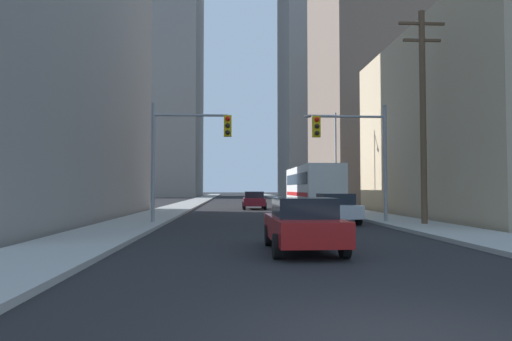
# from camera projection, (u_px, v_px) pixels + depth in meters

# --- Properties ---
(sidewalk_left) EXTENTS (3.06, 160.00, 0.15)m
(sidewalk_left) POSITION_uv_depth(u_px,v_px,m) (192.00, 202.00, 54.57)
(sidewalk_left) COLOR #9E9E99
(sidewalk_left) RESTS_ON ground
(sidewalk_right) EXTENTS (3.06, 160.00, 0.15)m
(sidewalk_right) POSITION_uv_depth(u_px,v_px,m) (302.00, 202.00, 55.29)
(sidewalk_right) COLOR #9E9E99
(sidewalk_right) RESTS_ON ground
(city_bus) EXTENTS (2.67, 11.51, 3.40)m
(city_bus) POSITION_uv_depth(u_px,v_px,m) (312.00, 186.00, 34.01)
(city_bus) COLOR silver
(city_bus) RESTS_ON ground
(sedan_red) EXTENTS (1.95, 4.24, 1.52)m
(sedan_red) POSITION_uv_depth(u_px,v_px,m) (303.00, 224.00, 12.72)
(sedan_red) COLOR maroon
(sedan_red) RESTS_ON ground
(sedan_silver) EXTENTS (1.95, 4.25, 1.52)m
(sedan_silver) POSITION_uv_depth(u_px,v_px,m) (335.00, 208.00, 23.14)
(sedan_silver) COLOR #B7BABF
(sedan_silver) RESTS_ON ground
(sedan_maroon) EXTENTS (1.95, 4.23, 1.52)m
(sedan_maroon) POSITION_uv_depth(u_px,v_px,m) (254.00, 200.00, 38.59)
(sedan_maroon) COLOR maroon
(sedan_maroon) RESTS_ON ground
(traffic_signal_near_left) EXTENTS (3.92, 0.44, 6.00)m
(traffic_signal_near_left) POSITION_uv_depth(u_px,v_px,m) (188.00, 142.00, 22.11)
(traffic_signal_near_left) COLOR gray
(traffic_signal_near_left) RESTS_ON ground
(traffic_signal_near_right) EXTENTS (3.77, 0.44, 6.00)m
(traffic_signal_near_right) POSITION_uv_depth(u_px,v_px,m) (354.00, 143.00, 22.56)
(traffic_signal_near_right) COLOR gray
(traffic_signal_near_right) RESTS_ON ground
(utility_pole_right) EXTENTS (2.20, 0.28, 10.18)m
(utility_pole_right) POSITION_uv_depth(u_px,v_px,m) (423.00, 112.00, 21.07)
(utility_pole_right) COLOR brown
(utility_pole_right) RESTS_ON ground
(street_lamp_right) EXTENTS (2.47, 0.32, 7.50)m
(street_lamp_right) POSITION_uv_depth(u_px,v_px,m) (331.00, 152.00, 33.83)
(street_lamp_right) COLOR gray
(street_lamp_right) RESTS_ON ground
(building_left_far_tower) EXTENTS (20.31, 23.52, 65.05)m
(building_left_far_tower) POSITION_uv_depth(u_px,v_px,m) (154.00, 49.00, 98.85)
(building_left_far_tower) COLOR gray
(building_left_far_tower) RESTS_ON ground
(building_right_mid_block) EXTENTS (19.84, 19.33, 31.15)m
(building_right_mid_block) POSITION_uv_depth(u_px,v_px,m) (399.00, 78.00, 56.05)
(building_right_mid_block) COLOR #66564C
(building_right_mid_block) RESTS_ON ground
(building_right_far_highrise) EXTENTS (22.71, 21.92, 68.24)m
(building_right_far_highrise) POSITION_uv_depth(u_px,v_px,m) (336.00, 36.00, 95.52)
(building_right_far_highrise) COLOR gray
(building_right_far_highrise) RESTS_ON ground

